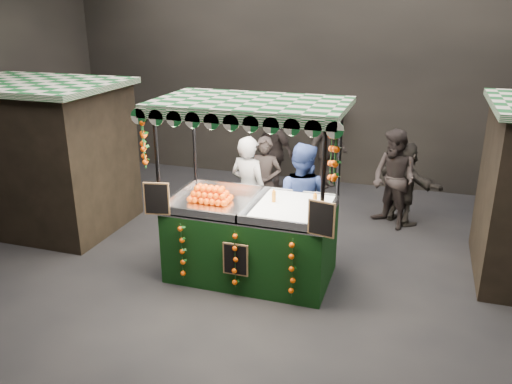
% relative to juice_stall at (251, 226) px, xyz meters
% --- Properties ---
extents(ground, '(12.00, 12.00, 0.00)m').
position_rel_juice_stall_xyz_m(ground, '(0.17, -0.22, -0.81)').
color(ground, black).
rests_on(ground, ground).
extents(market_hall, '(12.10, 10.10, 5.05)m').
position_rel_juice_stall_xyz_m(market_hall, '(0.17, -0.22, 2.57)').
color(market_hall, black).
rests_on(market_hall, ground).
extents(neighbour_stall_left, '(3.00, 2.20, 2.60)m').
position_rel_juice_stall_xyz_m(neighbour_stall_left, '(-4.23, 0.78, 0.49)').
color(neighbour_stall_left, black).
rests_on(neighbour_stall_left, ground).
extents(juice_stall, '(2.71, 1.59, 2.63)m').
position_rel_juice_stall_xyz_m(juice_stall, '(0.00, 0.00, 0.00)').
color(juice_stall, black).
rests_on(juice_stall, ground).
extents(vendor_grey, '(0.78, 0.62, 1.86)m').
position_rel_juice_stall_xyz_m(vendor_grey, '(-0.41, 1.09, 0.12)').
color(vendor_grey, gray).
rests_on(vendor_grey, ground).
extents(vendor_blue, '(0.99, 0.82, 1.87)m').
position_rel_juice_stall_xyz_m(vendor_blue, '(0.52, 0.91, 0.12)').
color(vendor_blue, navy).
rests_on(vendor_blue, ground).
extents(shopper_0, '(0.61, 0.40, 1.68)m').
position_rel_juice_stall_xyz_m(shopper_0, '(-0.35, 1.80, 0.03)').
color(shopper_0, '#2C2524').
rests_on(shopper_0, ground).
extents(shopper_1, '(1.11, 1.08, 1.80)m').
position_rel_juice_stall_xyz_m(shopper_1, '(1.83, 2.56, 0.08)').
color(shopper_1, '#2E2625').
rests_on(shopper_1, ground).
extents(shopper_2, '(1.09, 0.90, 1.74)m').
position_rel_juice_stall_xyz_m(shopper_2, '(-0.72, 3.79, 0.06)').
color(shopper_2, '#2D2625').
rests_on(shopper_2, ground).
extents(shopper_3, '(1.26, 1.42, 1.91)m').
position_rel_juice_stall_xyz_m(shopper_3, '(0.32, 4.38, 0.14)').
color(shopper_3, black).
rests_on(shopper_3, ground).
extents(shopper_4, '(0.99, 0.77, 1.79)m').
position_rel_juice_stall_xyz_m(shopper_4, '(-4.32, 2.13, 0.08)').
color(shopper_4, black).
rests_on(shopper_4, ground).
extents(shopper_5, '(1.41, 1.25, 1.54)m').
position_rel_juice_stall_xyz_m(shopper_5, '(2.00, 2.81, -0.04)').
color(shopper_5, '#292521').
rests_on(shopper_5, ground).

